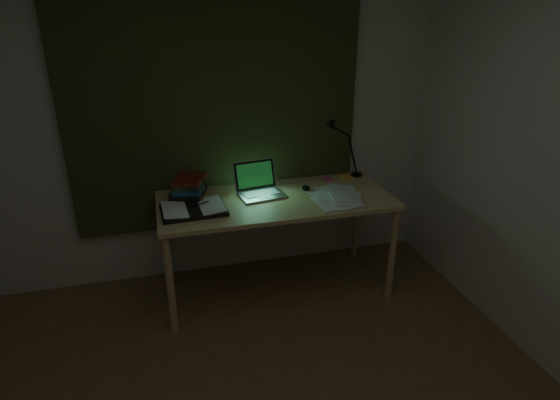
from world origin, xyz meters
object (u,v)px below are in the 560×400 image
at_px(desk, 276,245).
at_px(loose_papers, 334,197).
at_px(open_textbook, 193,209).
at_px(book_stack, 189,187).
at_px(desk_lamp, 358,147).
at_px(laptop, 262,181).

height_order(desk, loose_papers, loose_papers).
relative_size(open_textbook, book_stack, 1.65).
height_order(desk, desk_lamp, desk_lamp).
relative_size(laptop, loose_papers, 1.09).
relative_size(open_textbook, loose_papers, 1.31).
xyz_separation_m(laptop, desk_lamp, (0.86, 0.23, 0.13)).
bearing_deg(open_textbook, loose_papers, -4.81).
height_order(laptop, loose_papers, laptop).
bearing_deg(book_stack, open_textbook, -89.25).
distance_m(desk, desk_lamp, 1.05).
height_order(desk, book_stack, book_stack).
relative_size(book_stack, desk_lamp, 0.54).
bearing_deg(desk, book_stack, 164.47).
xyz_separation_m(laptop, open_textbook, (-0.52, -0.15, -0.10)).
distance_m(desk, open_textbook, 0.74).
bearing_deg(laptop, book_stack, 160.02).
bearing_deg(open_textbook, book_stack, 87.71).
relative_size(loose_papers, desk_lamp, 0.68).
bearing_deg(laptop, open_textbook, -173.50).
distance_m(laptop, open_textbook, 0.55).
relative_size(laptop, desk_lamp, 0.74).
distance_m(open_textbook, book_stack, 0.26).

